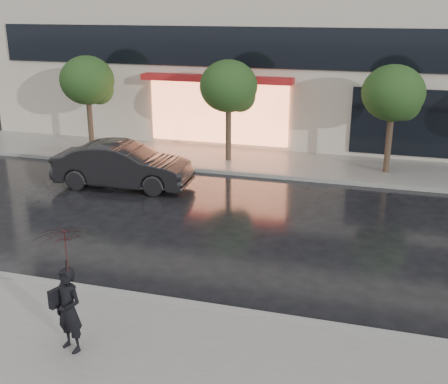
% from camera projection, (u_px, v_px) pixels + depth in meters
% --- Properties ---
extents(ground, '(120.00, 120.00, 0.00)m').
position_uv_depth(ground, '(233.00, 291.00, 12.27)').
color(ground, black).
rests_on(ground, ground).
extents(sidewalk_near, '(60.00, 4.50, 0.12)m').
position_uv_depth(sidewalk_near, '(181.00, 379.00, 9.30)').
color(sidewalk_near, slate).
rests_on(sidewalk_near, ground).
extents(sidewalk_far, '(60.00, 3.50, 0.12)m').
position_uv_depth(sidewalk_far, '(305.00, 165.00, 21.57)').
color(sidewalk_far, slate).
rests_on(sidewalk_far, ground).
extents(curb_near, '(60.00, 0.25, 0.14)m').
position_uv_depth(curb_near, '(220.00, 311.00, 11.34)').
color(curb_near, gray).
rests_on(curb_near, ground).
extents(curb_far, '(60.00, 0.25, 0.14)m').
position_uv_depth(curb_far, '(297.00, 178.00, 19.98)').
color(curb_far, gray).
rests_on(curb_far, ground).
extents(tree_far_west, '(2.20, 2.20, 3.99)m').
position_uv_depth(tree_far_west, '(89.00, 82.00, 22.86)').
color(tree_far_west, '#33261C').
rests_on(tree_far_west, ground).
extents(tree_mid_west, '(2.20, 2.20, 3.99)m').
position_uv_depth(tree_mid_west, '(230.00, 88.00, 21.25)').
color(tree_mid_west, '#33261C').
rests_on(tree_mid_west, ground).
extents(tree_mid_east, '(2.20, 2.20, 3.99)m').
position_uv_depth(tree_mid_east, '(395.00, 95.00, 19.63)').
color(tree_mid_east, '#33261C').
rests_on(tree_mid_east, ground).
extents(parked_car, '(4.74, 1.92, 1.53)m').
position_uv_depth(parked_car, '(123.00, 165.00, 18.98)').
color(parked_car, black).
rests_on(parked_car, ground).
extents(pedestrian_with_umbrella, '(1.27, 1.28, 2.33)m').
position_uv_depth(pedestrian_with_umbrella, '(66.00, 270.00, 9.49)').
color(pedestrian_with_umbrella, black).
rests_on(pedestrian_with_umbrella, sidewalk_near).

